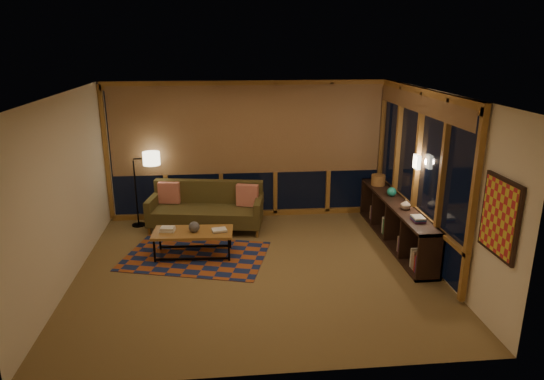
{
  "coord_description": "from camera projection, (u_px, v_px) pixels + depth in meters",
  "views": [
    {
      "loc": [
        -0.44,
        -6.85,
        3.41
      ],
      "look_at": [
        0.26,
        0.23,
        1.22
      ],
      "focal_mm": 32.0,
      "sensor_mm": 36.0,
      "label": 1
    }
  ],
  "objects": [
    {
      "name": "floor",
      "position": [
        257.0,
        269.0,
        7.56
      ],
      "size": [
        5.5,
        5.0,
        0.01
      ],
      "primitive_type": "cube",
      "color": "brown",
      "rests_on": "ground"
    },
    {
      "name": "ceiling",
      "position": [
        255.0,
        94.0,
        6.76
      ],
      "size": [
        5.5,
        5.0,
        0.01
      ],
      "primitive_type": "cube",
      "color": "white",
      "rests_on": "walls"
    },
    {
      "name": "walls",
      "position": [
        256.0,
        186.0,
        7.16
      ],
      "size": [
        5.51,
        5.01,
        2.7
      ],
      "color": "#F0E1C2",
      "rests_on": "floor"
    },
    {
      "name": "window_wall_back",
      "position": [
        248.0,
        151.0,
        9.47
      ],
      "size": [
        5.3,
        0.16,
        2.6
      ],
      "primitive_type": null,
      "color": "olive",
      "rests_on": "walls"
    },
    {
      "name": "window_wall_right",
      "position": [
        416.0,
        171.0,
        7.98
      ],
      "size": [
        0.16,
        3.7,
        2.6
      ],
      "primitive_type": null,
      "color": "olive",
      "rests_on": "walls"
    },
    {
      "name": "wall_art",
      "position": [
        499.0,
        217.0,
        5.62
      ],
      "size": [
        0.06,
        0.74,
        0.94
      ],
      "primitive_type": null,
      "color": "red",
      "rests_on": "walls"
    },
    {
      "name": "wall_sconce",
      "position": [
        417.0,
        162.0,
        7.77
      ],
      "size": [
        0.12,
        0.18,
        0.22
      ],
      "primitive_type": null,
      "color": "#FFF1C4",
      "rests_on": "walls"
    },
    {
      "name": "sofa",
      "position": [
        206.0,
        208.0,
        9.05
      ],
      "size": [
        2.19,
        1.17,
        0.85
      ],
      "primitive_type": null,
      "rotation": [
        0.0,
        0.0,
        -0.16
      ],
      "color": "brown",
      "rests_on": "floor"
    },
    {
      "name": "pillow_left",
      "position": [
        169.0,
        193.0,
        9.22
      ],
      "size": [
        0.42,
        0.19,
        0.4
      ],
      "primitive_type": null,
      "rotation": [
        0.0,
        0.0,
        -0.15
      ],
      "color": "#C10904",
      "rests_on": "sofa"
    },
    {
      "name": "pillow_right",
      "position": [
        247.0,
        196.0,
        9.06
      ],
      "size": [
        0.43,
        0.24,
        0.41
      ],
      "primitive_type": null,
      "rotation": [
        0.0,
        0.0,
        -0.28
      ],
      "color": "#C10904",
      "rests_on": "sofa"
    },
    {
      "name": "area_rug",
      "position": [
        196.0,
        256.0,
        8.01
      ],
      "size": [
        2.57,
        2.04,
        0.01
      ],
      "primitive_type": "cube",
      "rotation": [
        0.0,
        0.0,
        -0.26
      ],
      "color": "#96461D",
      "rests_on": "floor"
    },
    {
      "name": "coffee_table",
      "position": [
        194.0,
        243.0,
        7.98
      ],
      "size": [
        1.32,
        0.66,
        0.43
      ],
      "primitive_type": null,
      "rotation": [
        0.0,
        0.0,
        -0.05
      ],
      "color": "olive",
      "rests_on": "floor"
    },
    {
      "name": "book_stack_a",
      "position": [
        168.0,
        229.0,
        7.92
      ],
      "size": [
        0.28,
        0.23,
        0.08
      ],
      "primitive_type": null,
      "rotation": [
        0.0,
        0.0,
        -0.11
      ],
      "color": "silver",
      "rests_on": "coffee_table"
    },
    {
      "name": "book_stack_b",
      "position": [
        219.0,
        230.0,
        7.9
      ],
      "size": [
        0.27,
        0.23,
        0.05
      ],
      "primitive_type": null,
      "rotation": [
        0.0,
        0.0,
        0.19
      ],
      "color": "silver",
      "rests_on": "coffee_table"
    },
    {
      "name": "ceramic_pot",
      "position": [
        194.0,
        227.0,
        7.87
      ],
      "size": [
        0.19,
        0.19,
        0.18
      ],
      "primitive_type": "sphere",
      "rotation": [
        0.0,
        0.0,
        -0.04
      ],
      "color": "#28272F",
      "rests_on": "coffee_table"
    },
    {
      "name": "floor_lamp",
      "position": [
        136.0,
        189.0,
        9.14
      ],
      "size": [
        0.49,
        0.32,
        1.45
      ],
      "primitive_type": null,
      "rotation": [
        0.0,
        0.0,
        0.02
      ],
      "color": "black",
      "rests_on": "floor"
    },
    {
      "name": "bookshelf",
      "position": [
        396.0,
        222.0,
        8.47
      ],
      "size": [
        0.4,
        3.01,
        0.75
      ],
      "primitive_type": null,
      "color": "black",
      "rests_on": "floor"
    },
    {
      "name": "basket",
      "position": [
        378.0,
        180.0,
        9.3
      ],
      "size": [
        0.33,
        0.33,
        0.2
      ],
      "primitive_type": "cylinder",
      "rotation": [
        0.0,
        0.0,
        0.3
      ],
      "color": "brown",
      "rests_on": "bookshelf"
    },
    {
      "name": "teal_bowl",
      "position": [
        392.0,
        192.0,
        8.62
      ],
      "size": [
        0.2,
        0.2,
        0.17
      ],
      "primitive_type": "sphere",
      "rotation": [
        0.0,
        0.0,
        0.2
      ],
      "color": "#197967",
      "rests_on": "bookshelf"
    },
    {
      "name": "vase",
      "position": [
        406.0,
        204.0,
        7.96
      ],
      "size": [
        0.17,
        0.17,
        0.17
      ],
      "primitive_type": "imported",
      "rotation": [
        0.0,
        0.0,
        0.01
      ],
      "color": "tan",
      "rests_on": "bookshelf"
    },
    {
      "name": "shelf_book_stack",
      "position": [
        418.0,
        219.0,
        7.46
      ],
      "size": [
        0.26,
        0.31,
        0.08
      ],
      "primitive_type": null,
      "rotation": [
        0.0,
        0.0,
        0.3
      ],
      "color": "silver",
      "rests_on": "bookshelf"
    }
  ]
}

